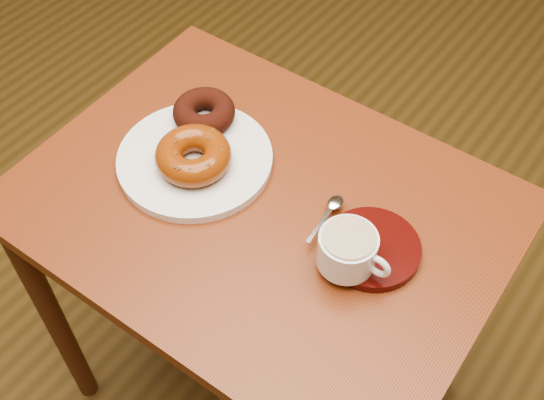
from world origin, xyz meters
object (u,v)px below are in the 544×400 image
Objects in this scene: saucer at (372,248)px; coffee_cup at (348,250)px; cafe_table at (262,243)px; donut_plate at (195,159)px.

coffee_cup is (-0.01, -0.05, 0.04)m from saucer.
saucer is at bearing 5.60° from cafe_table.
saucer reaches higher than cafe_table.
coffee_cup reaches higher than donut_plate.
coffee_cup is at bearing -107.76° from saucer.
cafe_table is 0.18m from donut_plate.
donut_plate is 1.76× the size of saucer.
coffee_cup reaches higher than saucer.
coffee_cup is at bearing -9.21° from cafe_table.
donut_plate reaches higher than cafe_table.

